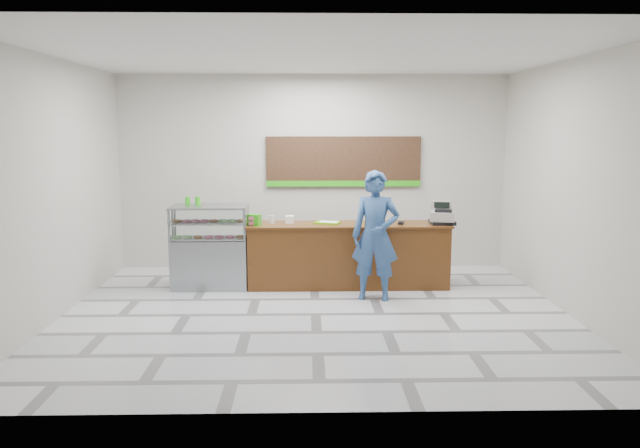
{
  "coord_description": "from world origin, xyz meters",
  "views": [
    {
      "loc": [
        -0.13,
        -8.34,
        2.58
      ],
      "look_at": [
        0.08,
        0.9,
        1.13
      ],
      "focal_mm": 35.0,
      "sensor_mm": 36.0,
      "label": 1
    }
  ],
  "objects_px": {
    "sales_counter": "(348,255)",
    "serving_tray": "(328,222)",
    "display_case": "(211,246)",
    "cash_register": "(442,216)",
    "customer": "(375,236)"
  },
  "relations": [
    {
      "from": "sales_counter",
      "to": "display_case",
      "type": "xyz_separation_m",
      "value": [
        -2.22,
        -0.0,
        0.16
      ]
    },
    {
      "from": "cash_register",
      "to": "serving_tray",
      "type": "xyz_separation_m",
      "value": [
        -1.83,
        0.13,
        -0.12
      ]
    },
    {
      "from": "sales_counter",
      "to": "serving_tray",
      "type": "distance_m",
      "value": 0.62
    },
    {
      "from": "cash_register",
      "to": "serving_tray",
      "type": "bearing_deg",
      "value": -170.19
    },
    {
      "from": "serving_tray",
      "to": "cash_register",
      "type": "bearing_deg",
      "value": 11.05
    },
    {
      "from": "display_case",
      "to": "cash_register",
      "type": "distance_m",
      "value": 3.75
    },
    {
      "from": "serving_tray",
      "to": "sales_counter",
      "type": "bearing_deg",
      "value": 3.48
    },
    {
      "from": "serving_tray",
      "to": "customer",
      "type": "distance_m",
      "value": 1.08
    },
    {
      "from": "display_case",
      "to": "customer",
      "type": "height_order",
      "value": "customer"
    },
    {
      "from": "customer",
      "to": "display_case",
      "type": "bearing_deg",
      "value": 175.1
    },
    {
      "from": "display_case",
      "to": "customer",
      "type": "bearing_deg",
      "value": -16.56
    },
    {
      "from": "cash_register",
      "to": "customer",
      "type": "relative_size",
      "value": 0.24
    },
    {
      "from": "serving_tray",
      "to": "customer",
      "type": "height_order",
      "value": "customer"
    },
    {
      "from": "cash_register",
      "to": "display_case",
      "type": "bearing_deg",
      "value": -167.0
    },
    {
      "from": "display_case",
      "to": "cash_register",
      "type": "xyz_separation_m",
      "value": [
        3.72,
        -0.06,
        0.49
      ]
    }
  ]
}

